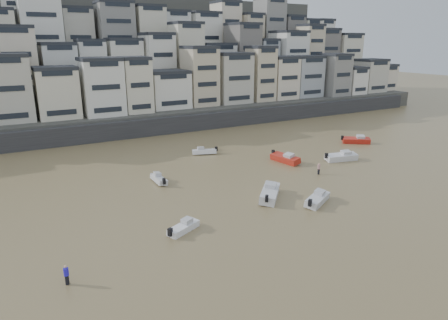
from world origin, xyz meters
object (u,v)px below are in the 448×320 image
boat_c (270,191)px  boat_d (341,156)px  boat_a (317,198)px  person_pink (319,169)px  person_blue (66,275)px  boat_j (183,226)px  boat_f (159,178)px  boat_e (285,158)px  boat_h (204,151)px  boat_g (356,139)px

boat_c → boat_d: 21.05m
boat_a → person_pink: person_pink is taller
boat_a → person_blue: (-28.88, -2.93, 0.16)m
boat_j → boat_c: bearing=-11.9°
boat_j → boat_d: (32.65, 10.67, 0.23)m
boat_a → person_pink: size_ratio=3.00×
person_blue → person_pink: bearing=17.0°
boat_f → person_pink: bearing=-110.7°
boat_j → boat_f: size_ratio=0.99×
boat_e → boat_h: (-9.19, 10.68, -0.17)m
boat_a → boat_d: size_ratio=0.89×
boat_j → person_blue: 12.56m
boat_c → person_blue: bearing=148.3°
boat_g → person_pink: bearing=-116.1°
boat_e → person_blue: bearing=-72.2°
boat_d → person_pink: size_ratio=3.37×
boat_a → boat_g: boat_g is taller
boat_e → boat_f: size_ratio=1.36×
boat_f → boat_c: size_ratio=0.65×
boat_d → boat_g: bearing=45.7°
boat_f → boat_h: size_ratio=0.94×
boat_g → boat_d: 13.01m
boat_c → person_blue: boat_c is taller
boat_d → person_blue: person_blue is taller
boat_j → boat_f: boat_f is taller
boat_a → person_blue: bearing=157.6°
boat_g → boat_c: bearing=-119.7°
boat_j → boat_c: boat_c is taller
boat_j → boat_a: bearing=-29.1°
boat_h → person_blue: 39.53m
boat_h → person_pink: bearing=136.4°
boat_f → boat_j: bearing=168.8°
boat_h → person_pink: person_pink is taller
boat_e → boat_g: 19.81m
boat_a → boat_c: (-3.98, 4.20, 0.17)m
boat_c → boat_d: bearing=-26.6°
boat_c → person_pink: 12.30m
boat_g → person_pink: person_pink is taller
boat_f → person_pink: 23.11m
boat_f → person_blue: (-14.89, -19.30, 0.30)m
boat_a → boat_f: size_ratio=1.24×
boat_e → boat_a: size_ratio=1.10×
person_pink → boat_e: bearing=94.5°
boat_f → person_pink: person_pink is taller
boat_f → boat_h: 15.39m
boat_a → boat_f: boat_a is taller
boat_h → boat_d: size_ratio=0.76×
person_blue → boat_f: bearing=52.4°
boat_h → boat_g: boat_g is taller
boat_a → person_pink: (7.64, 8.25, 0.16)m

